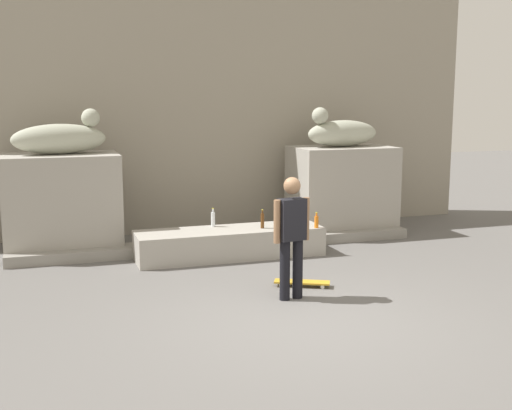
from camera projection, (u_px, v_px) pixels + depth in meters
name	position (u px, v px, depth m)	size (l,w,h in m)	color
ground_plane	(302.00, 318.00, 8.11)	(40.00, 40.00, 0.00)	#605E5B
facade_wall	(193.00, 102.00, 13.24)	(11.94, 0.60, 5.22)	gray
pedestal_left	(63.00, 204.00, 11.38)	(1.95, 1.29, 1.73)	#A39E93
pedestal_right	(342.00, 190.00, 13.03)	(1.95, 1.29, 1.73)	#A39E93
statue_reclining_left	(61.00, 138.00, 11.21)	(1.67, 0.80, 0.78)	#ADB09B
statue_reclining_right	(341.00, 132.00, 12.82)	(1.68, 0.85, 0.78)	#ADB09B
ledge_block	(230.00, 243.00, 11.15)	(3.20, 0.88, 0.49)	#A39E93
skater	(292.00, 232.00, 8.73)	(0.53, 0.25, 1.67)	black
skateboard	(302.00, 282.00, 9.44)	(0.81, 0.53, 0.08)	gold
bottle_clear	(213.00, 219.00, 11.30)	(0.07, 0.07, 0.33)	silver
bottle_brown	(262.00, 220.00, 11.16)	(0.06, 0.06, 0.33)	#593314
bottle_orange	(316.00, 222.00, 11.20)	(0.07, 0.07, 0.27)	orange
stair_step	(221.00, 244.00, 11.71)	(7.31, 0.50, 0.19)	gray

